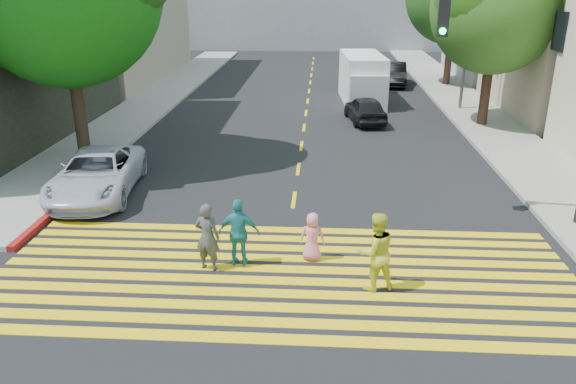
# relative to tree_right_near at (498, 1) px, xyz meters

# --- Properties ---
(ground) EXTENTS (120.00, 120.00, 0.00)m
(ground) POSITION_rel_tree_right_near_xyz_m (-8.24, -15.77, -5.50)
(ground) COLOR black
(sidewalk_left) EXTENTS (3.00, 40.00, 0.15)m
(sidewalk_left) POSITION_rel_tree_right_near_xyz_m (-16.74, 6.23, -5.43)
(sidewalk_left) COLOR gray
(sidewalk_left) RESTS_ON ground
(sidewalk_right) EXTENTS (3.00, 60.00, 0.15)m
(sidewalk_right) POSITION_rel_tree_right_near_xyz_m (0.26, -0.77, -5.43)
(sidewalk_right) COLOR gray
(sidewalk_right) RESTS_ON ground
(curb_red) EXTENTS (0.20, 8.00, 0.16)m
(curb_red) POSITION_rel_tree_right_near_xyz_m (-15.14, -9.77, -5.42)
(curb_red) COLOR maroon
(curb_red) RESTS_ON ground
(crosswalk) EXTENTS (13.40, 5.30, 0.01)m
(crosswalk) POSITION_rel_tree_right_near_xyz_m (-8.24, -14.50, -5.50)
(crosswalk) COLOR yellow
(crosswalk) RESTS_ON ground
(lane_line) EXTENTS (0.12, 34.40, 0.01)m
(lane_line) POSITION_rel_tree_right_near_xyz_m (-8.24, 6.73, -5.50)
(lane_line) COLOR yellow
(lane_line) RESTS_ON ground
(building_left_tan) EXTENTS (12.00, 16.00, 10.00)m
(building_left_tan) POSITION_rel_tree_right_near_xyz_m (-24.24, 12.23, -0.50)
(building_left_tan) COLOR tan
(building_left_tan) RESTS_ON ground
(building_right_grey) EXTENTS (10.00, 10.00, 10.00)m
(building_right_grey) POSITION_rel_tree_right_near_xyz_m (6.76, 14.23, -0.50)
(building_right_grey) COLOR gray
(building_right_grey) RESTS_ON ground
(tree_right_near) EXTENTS (7.32, 7.32, 8.13)m
(tree_right_near) POSITION_rel_tree_right_near_xyz_m (0.00, 0.00, 0.00)
(tree_right_near) COLOR black
(tree_right_near) RESTS_ON ground
(pedestrian_man) EXTENTS (0.68, 0.53, 1.65)m
(pedestrian_man) POSITION_rel_tree_right_near_xyz_m (-10.02, -14.29, -4.68)
(pedestrian_man) COLOR #404046
(pedestrian_man) RESTS_ON ground
(pedestrian_woman) EXTENTS (1.05, 0.93, 1.80)m
(pedestrian_woman) POSITION_rel_tree_right_near_xyz_m (-6.22, -14.96, -4.60)
(pedestrian_woman) COLOR yellow
(pedestrian_woman) RESTS_ON ground
(pedestrian_child) EXTENTS (0.63, 0.45, 1.21)m
(pedestrian_child) POSITION_rel_tree_right_near_xyz_m (-7.60, -13.68, -4.89)
(pedestrian_child) COLOR pink
(pedestrian_child) RESTS_ON ground
(pedestrian_extra) EXTENTS (0.99, 0.44, 1.66)m
(pedestrian_extra) POSITION_rel_tree_right_near_xyz_m (-9.31, -14.04, -4.67)
(pedestrian_extra) COLOR teal
(pedestrian_extra) RESTS_ON ground
(white_sedan) EXTENTS (2.78, 5.15, 1.37)m
(white_sedan) POSITION_rel_tree_right_near_xyz_m (-14.44, -9.67, -4.82)
(white_sedan) COLOR silver
(white_sedan) RESTS_ON ground
(dark_car_near) EXTENTS (2.04, 3.87, 1.25)m
(dark_car_near) POSITION_rel_tree_right_near_xyz_m (-5.39, 0.47, -4.87)
(dark_car_near) COLOR black
(dark_car_near) RESTS_ON ground
(silver_car) EXTENTS (2.41, 4.71, 1.31)m
(silver_car) POSITION_rel_tree_right_near_xyz_m (-4.96, 12.81, -4.85)
(silver_car) COLOR #8E91A9
(silver_car) RESTS_ON ground
(dark_car_parked) EXTENTS (1.90, 4.42, 1.42)m
(dark_car_parked) POSITION_rel_tree_right_near_xyz_m (-2.90, 10.58, -4.79)
(dark_car_parked) COLOR black
(dark_car_parked) RESTS_ON ground
(white_van) EXTENTS (2.41, 5.58, 2.57)m
(white_van) POSITION_rel_tree_right_near_xyz_m (-5.25, 5.02, -4.28)
(white_van) COLOR white
(white_van) RESTS_ON ground
(traffic_signal) EXTENTS (4.38, 0.70, 6.44)m
(traffic_signal) POSITION_rel_tree_right_near_xyz_m (-1.55, -11.20, -1.34)
(traffic_signal) COLOR black
(traffic_signal) RESTS_ON ground
(street_lamp) EXTENTS (1.95, 0.32, 8.59)m
(street_lamp) POSITION_rel_tree_right_near_xyz_m (-0.50, 3.25, -0.57)
(street_lamp) COLOR #545457
(street_lamp) RESTS_ON ground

